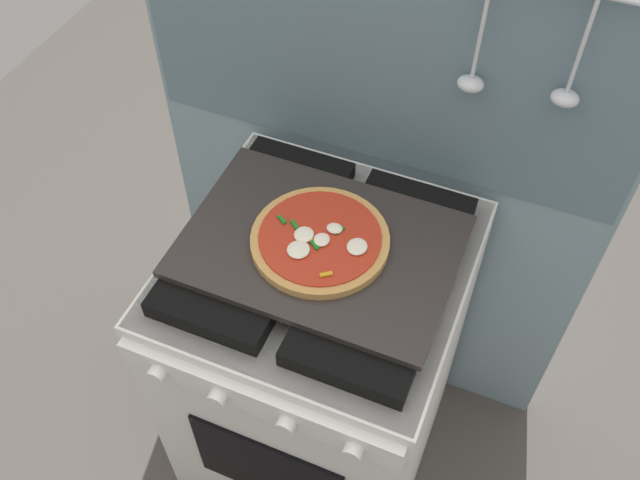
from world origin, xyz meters
The scene contains 5 objects.
ground_plane centered at (0.00, 0.00, 0.00)m, with size 4.00×4.00×0.00m, color #4C4742.
kitchen_backsplash centered at (0.00, 0.33, 0.79)m, with size 1.10×0.08×1.55m.
stove centered at (0.00, 0.00, 0.45)m, with size 0.60×0.64×0.90m.
baking_tray centered at (0.00, 0.00, 0.91)m, with size 0.54×0.38×0.02m, color #2D2826.
pizza_left centered at (0.00, 0.00, 0.93)m, with size 0.28×0.28×0.03m.
Camera 1 is at (0.34, -0.81, 1.99)m, focal length 39.37 mm.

